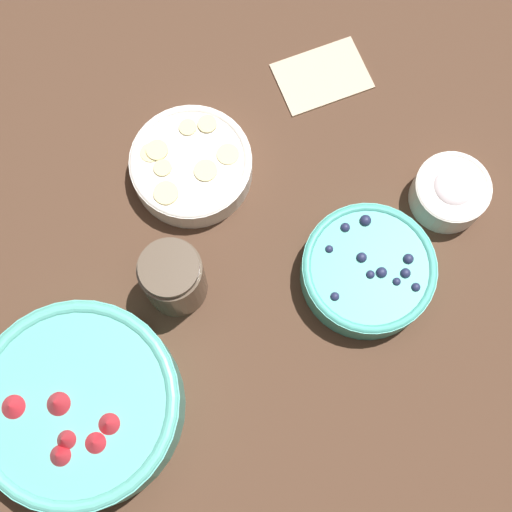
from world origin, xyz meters
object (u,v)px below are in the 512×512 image
at_px(bowl_blueberries, 368,270).
at_px(bowl_cream, 451,191).
at_px(bowl_strawberries, 79,406).
at_px(jar_chocolate, 174,279).
at_px(bowl_bananas, 191,165).

height_order(bowl_blueberries, bowl_cream, bowl_cream).
bearing_deg(bowl_strawberries, jar_chocolate, 17.74).
xyz_separation_m(bowl_strawberries, bowl_blueberries, (0.39, -0.08, -0.02)).
bearing_deg(bowl_strawberries, bowl_bananas, 31.38).
relative_size(bowl_cream, jar_chocolate, 0.95).
xyz_separation_m(bowl_strawberries, bowl_bananas, (0.30, 0.18, -0.02)).
height_order(bowl_cream, jar_chocolate, jar_chocolate).
relative_size(bowl_strawberries, bowl_blueberries, 1.43).
bearing_deg(bowl_blueberries, jar_chocolate, 146.45).
distance_m(bowl_strawberries, bowl_bananas, 0.35).
distance_m(bowl_strawberries, bowl_cream, 0.56).
bearing_deg(bowl_cream, bowl_bananas, 136.12).
xyz_separation_m(bowl_strawberries, bowl_cream, (0.55, -0.06, -0.01)).
bearing_deg(bowl_blueberries, bowl_bananas, 110.16).
bearing_deg(bowl_strawberries, bowl_blueberries, -11.55).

